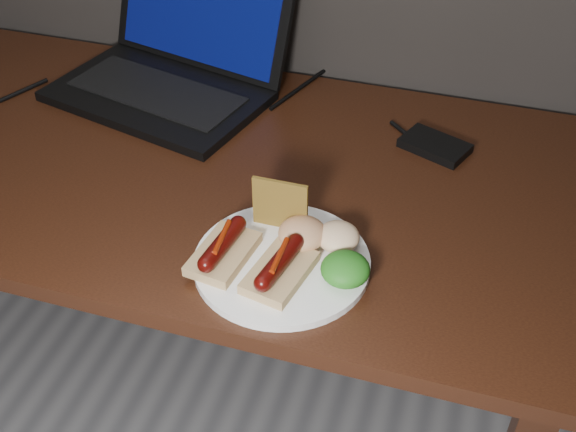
{
  "coord_description": "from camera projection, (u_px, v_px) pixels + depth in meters",
  "views": [
    {
      "loc": [
        0.5,
        0.45,
        1.48
      ],
      "look_at": [
        0.27,
        1.2,
        0.82
      ],
      "focal_mm": 45.0,
      "sensor_mm": 36.0,
      "label": 1
    }
  ],
  "objects": [
    {
      "name": "desk",
      "position": [
        177.0,
        196.0,
        1.32
      ],
      "size": [
        1.4,
        0.7,
        0.75
      ],
      "color": "#34190D",
      "rests_on": "ground"
    },
    {
      "name": "desk_cables",
      "position": [
        218.0,
        110.0,
        1.38
      ],
      "size": [
        0.89,
        0.42,
        0.01
      ],
      "color": "black",
      "rests_on": "desk"
    },
    {
      "name": "salsa_mound",
      "position": [
        302.0,
        233.0,
        1.06
      ],
      "size": [
        0.07,
        0.07,
        0.04
      ],
      "primitive_type": "ellipsoid",
      "color": "#A93010",
      "rests_on": "plate"
    },
    {
      "name": "crispbread",
      "position": [
        280.0,
        204.0,
        1.08
      ],
      "size": [
        0.08,
        0.01,
        0.08
      ],
      "primitive_type": "cube",
      "color": "olive",
      "rests_on": "plate"
    },
    {
      "name": "salad_greens",
      "position": [
        345.0,
        269.0,
        1.0
      ],
      "size": [
        0.07,
        0.07,
        0.04
      ],
      "primitive_type": "ellipsoid",
      "color": "#186013",
      "rests_on": "plate"
    },
    {
      "name": "plate",
      "position": [
        282.0,
        262.0,
        1.05
      ],
      "size": [
        0.31,
        0.31,
        0.01
      ],
      "primitive_type": "cylinder",
      "rotation": [
        0.0,
        0.0,
        0.25
      ],
      "color": "white",
      "rests_on": "desk"
    },
    {
      "name": "coleslaw_mound",
      "position": [
        338.0,
        237.0,
        1.06
      ],
      "size": [
        0.06,
        0.06,
        0.04
      ],
      "primitive_type": "ellipsoid",
      "color": "silver",
      "rests_on": "plate"
    },
    {
      "name": "laptop",
      "position": [
        174.0,
        62.0,
        1.42
      ],
      "size": [
        0.47,
        0.42,
        0.25
      ],
      "color": "black",
      "rests_on": "desk"
    },
    {
      "name": "bread_sausage_left",
      "position": [
        223.0,
        249.0,
        1.04
      ],
      "size": [
        0.08,
        0.12,
        0.04
      ],
      "color": "tan",
      "rests_on": "plate"
    },
    {
      "name": "bread_sausage_center",
      "position": [
        280.0,
        268.0,
        1.01
      ],
      "size": [
        0.09,
        0.13,
        0.04
      ],
      "color": "tan",
      "rests_on": "plate"
    },
    {
      "name": "hard_drive",
      "position": [
        435.0,
        146.0,
        1.28
      ],
      "size": [
        0.13,
        0.11,
        0.02
      ],
      "primitive_type": "cube",
      "rotation": [
        0.0,
        0.0,
        -0.38
      ],
      "color": "black",
      "rests_on": "desk"
    }
  ]
}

